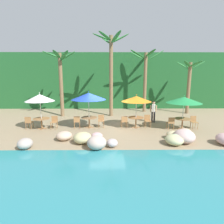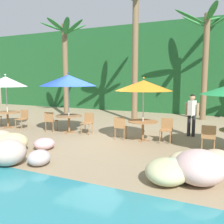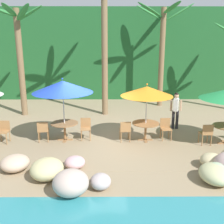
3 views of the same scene
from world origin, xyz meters
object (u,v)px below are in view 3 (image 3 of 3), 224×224
Objects in this scene: chair_green_inland at (206,133)px; palm_tree_third at (162,40)px; chair_orange_seaward at (166,127)px; palm_tree_nearest at (19,42)px; chair_blue_seaward at (86,127)px; umbrella_orange at (147,91)px; dining_table_orange at (146,126)px; chair_white_seaward at (4,130)px; chair_blue_inland at (43,130)px; palm_tree_second at (104,25)px; waiter_in_white at (176,108)px; chair_orange_inland at (125,130)px; dining_table_blue at (65,126)px; umbrella_blue at (63,87)px.

palm_tree_third is (-0.66, 6.54, 3.46)m from chair_green_inland.
chair_orange_seaward is 6.85m from palm_tree_third.
palm_tree_nearest is (-8.42, 4.44, 3.36)m from chair_green_inland.
chair_orange_seaward is at bearing 154.76° from chair_green_inland.
chair_blue_seaward is at bearing 171.22° from chair_green_inland.
umbrella_orange is 1.43m from dining_table_orange.
chair_blue_seaward is at bearing 6.40° from chair_white_seaward.
chair_blue_seaward is 3.30m from chair_orange_seaward.
chair_orange_seaward reaches higher than dining_table_orange.
palm_tree_nearest reaches higher than chair_blue_inland.
chair_blue_seaward is 5.68m from palm_tree_second.
chair_green_inland is at bearing -27.82° from palm_tree_nearest.
waiter_in_white is at bearing 43.32° from umbrella_orange.
palm_tree_nearest reaches higher than chair_orange_inland.
chair_blue_seaward is at bearing 175.73° from dining_table_orange.
umbrella_orange is 2.14× the size of dining_table_orange.
chair_blue_inland and chair_green_inland have the same top height.
palm_tree_nearest is at bearing 134.70° from chair_blue_seaward.
chair_blue_seaward reaches higher than dining_table_blue.
chair_blue_inland is 3.29m from chair_orange_inland.
chair_blue_inland is (-0.83, -0.21, -1.71)m from umbrella_blue.
waiter_in_white is (4.00, 1.28, 0.47)m from chair_blue_seaward.
chair_white_seaward is 7.44m from waiter_in_white.
waiter_in_white reaches higher than chair_white_seaward.
umbrella_orange is at bearing -4.27° from chair_blue_seaward.
umbrella_orange reaches higher than chair_blue_seaward.
chair_blue_inland is at bearing -63.81° from palm_tree_nearest.
chair_orange_inland is 7.49m from palm_tree_third.
palm_tree_nearest is 3.33× the size of waiter_in_white.
chair_blue_seaward is at bearing -45.30° from palm_tree_nearest.
chair_green_inland is 10.09m from palm_tree_nearest.
chair_blue_inland is at bearing 179.99° from chair_orange_inland.
chair_orange_inland is (-1.68, -0.31, 0.00)m from chair_orange_seaward.
chair_white_seaward is 7.09m from palm_tree_second.
umbrella_orange is at bearing 2.40° from chair_blue_inland.
chair_orange_inland is (-0.84, -0.17, -1.53)m from umbrella_orange.
umbrella_blue reaches higher than dining_table_blue.
chair_green_inland is at bearing -8.78° from chair_blue_seaward.
chair_green_inland is (6.42, -0.38, 0.00)m from chair_blue_inland.
chair_orange_seaward and chair_orange_inland have the same top height.
chair_blue_seaward is 1.00× the size of chair_orange_seaward.
umbrella_orange is 2.71× the size of chair_green_inland.
chair_white_seaward is 0.79× the size of dining_table_orange.
umbrella_orange is (2.45, -0.18, 1.53)m from chair_blue_seaward.
chair_orange_inland is 1.00× the size of chair_green_inland.
palm_tree_third reaches higher than umbrella_blue.
palm_tree_second reaches higher than chair_blue_inland.
chair_orange_inland reaches higher than dining_table_blue.
chair_blue_seaward is 2.46m from dining_table_orange.
umbrella_blue is at bearing -178.61° from chair_orange_seaward.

